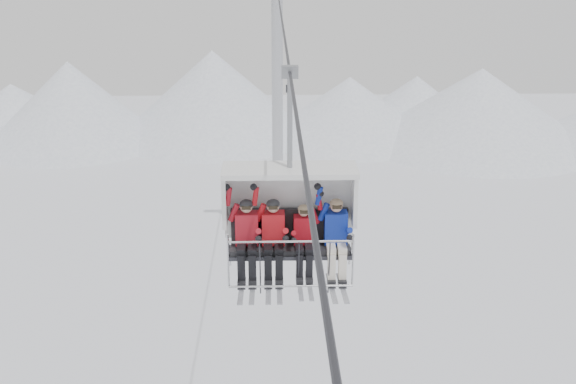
{
  "coord_description": "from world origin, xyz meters",
  "views": [
    {
      "loc": [
        -0.34,
        -14.01,
        15.56
      ],
      "look_at": [
        0.0,
        0.0,
        10.58
      ],
      "focal_mm": 45.0,
      "sensor_mm": 36.0,
      "label": 1
    }
  ],
  "objects_px": {
    "lift_tower_right": "(278,137)",
    "skier_far_right": "(336,235)",
    "chairlift_carrier": "(290,207)",
    "skier_center_left": "(273,236)",
    "skier_far_left": "(247,236)",
    "skier_center_right": "(304,239)"
  },
  "relations": [
    {
      "from": "lift_tower_right",
      "to": "skier_center_right",
      "type": "distance_m",
      "value": 23.91
    },
    {
      "from": "lift_tower_right",
      "to": "skier_center_right",
      "type": "bearing_deg",
      "value": -89.36
    },
    {
      "from": "chairlift_carrier",
      "to": "skier_center_left",
      "type": "bearing_deg",
      "value": -135.85
    },
    {
      "from": "skier_far_left",
      "to": "skier_far_right",
      "type": "distance_m",
      "value": 1.68
    },
    {
      "from": "chairlift_carrier",
      "to": "skier_center_left",
      "type": "distance_m",
      "value": 0.64
    },
    {
      "from": "chairlift_carrier",
      "to": "skier_far_left",
      "type": "relative_size",
      "value": 2.35
    },
    {
      "from": "skier_far_left",
      "to": "lift_tower_right",
      "type": "bearing_deg",
      "value": 88.02
    },
    {
      "from": "chairlift_carrier",
      "to": "skier_far_right",
      "type": "height_order",
      "value": "chairlift_carrier"
    },
    {
      "from": "skier_center_left",
      "to": "lift_tower_right",
      "type": "bearing_deg",
      "value": 89.24
    },
    {
      "from": "lift_tower_right",
      "to": "chairlift_carrier",
      "type": "distance_m",
      "value": 23.7
    },
    {
      "from": "lift_tower_right",
      "to": "skier_far_right",
      "type": "distance_m",
      "value": 23.92
    },
    {
      "from": "skier_far_left",
      "to": "skier_far_right",
      "type": "xyz_separation_m",
      "value": [
        1.68,
        0.0,
        0.0
      ]
    },
    {
      "from": "skier_center_left",
      "to": "skier_far_right",
      "type": "xyz_separation_m",
      "value": [
        1.18,
        0.0,
        0.0
      ]
    },
    {
      "from": "skier_center_right",
      "to": "skier_far_right",
      "type": "xyz_separation_m",
      "value": [
        0.61,
        0.01,
        0.05
      ]
    },
    {
      "from": "chairlift_carrier",
      "to": "skier_center_left",
      "type": "height_order",
      "value": "chairlift_carrier"
    },
    {
      "from": "skier_center_left",
      "to": "skier_far_right",
      "type": "height_order",
      "value": "same"
    },
    {
      "from": "skier_far_left",
      "to": "skier_center_right",
      "type": "distance_m",
      "value": 1.08
    },
    {
      "from": "skier_far_right",
      "to": "skier_far_left",
      "type": "bearing_deg",
      "value": 180.0
    },
    {
      "from": "skier_center_left",
      "to": "skier_center_right",
      "type": "height_order",
      "value": "skier_center_left"
    },
    {
      "from": "skier_center_left",
      "to": "skier_center_right",
      "type": "relative_size",
      "value": 1.01
    },
    {
      "from": "skier_center_right",
      "to": "lift_tower_right",
      "type": "bearing_deg",
      "value": 90.64
    },
    {
      "from": "lift_tower_right",
      "to": "skier_far_left",
      "type": "height_order",
      "value": "lift_tower_right"
    }
  ]
}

